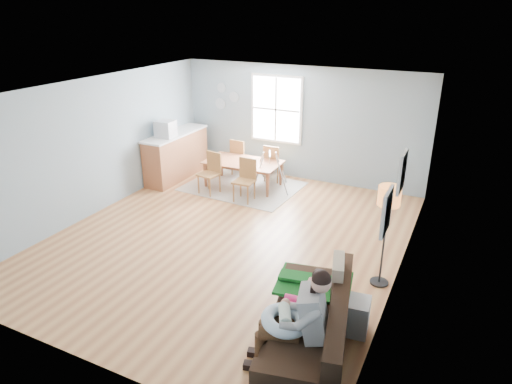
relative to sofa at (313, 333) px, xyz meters
The scene contains 22 objects.
room 3.86m from the sofa, 137.40° to the left, with size 8.40×9.40×3.90m.
window 6.53m from the sofa, 117.80° to the left, with size 1.32×0.08×1.62m.
pictures 2.01m from the sofa, 62.67° to the left, with size 0.05×1.34×0.74m.
wall_plates 7.32m from the sofa, 127.76° to the left, with size 0.67×0.02×0.66m.
sofa is the anchor object (origin of this frame).
green_throw 0.75m from the sofa, 108.69° to the left, with size 0.97×0.77×0.04m, color #16631A.
beige_pillow 0.76m from the sofa, 80.38° to the left, with size 0.14×0.51×0.51m, color tan.
father 0.54m from the sofa, 101.79° to the right, with size 1.02×0.60×1.37m.
nursing_pillow 0.55m from the sofa, 122.08° to the right, with size 0.54×0.54×0.15m, color silver.
infant 0.60m from the sofa, 126.20° to the right, with size 0.26×0.39×0.14m.
toddler 0.48m from the sofa, 123.69° to the left, with size 0.56×0.30×0.87m.
floor_lamp 2.20m from the sofa, 77.50° to the left, with size 0.32×0.32×1.60m.
storage_cube 0.72m from the sofa, 63.95° to the left, with size 0.46×0.42×0.47m.
rug 5.63m from the sofa, 126.24° to the left, with size 2.54×1.93×0.01m, color #A09A92.
dining_table 5.63m from the sofa, 126.24° to the left, with size 1.74×0.97×0.61m, color brown.
chair_sw 5.48m from the sofa, 134.04° to the left, with size 0.49×0.49×0.93m.
chair_se 4.86m from the sofa, 126.79° to the left, with size 0.43×0.43×0.93m.
chair_nw 6.41m from the sofa, 125.88° to the left, with size 0.45×0.45×0.93m.
chair_ne 5.87m from the sofa, 118.85° to the left, with size 0.42×0.42×0.91m.
counter 6.73m from the sofa, 139.02° to the left, with size 0.60×2.01×1.12m.
monitor 6.55m from the sofa, 141.48° to the left, with size 0.43×0.41×0.38m.
baby_swing 5.39m from the sofa, 120.02° to the left, with size 1.12×1.13×0.86m.
Camera 1 is at (3.71, -6.47, 3.98)m, focal length 32.00 mm.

